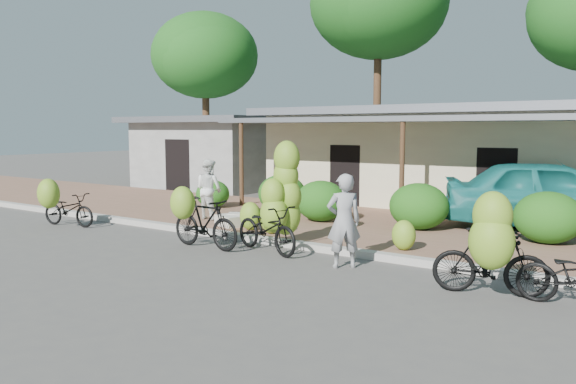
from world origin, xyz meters
The scene contains 24 objects.
ground centered at (0.00, 0.00, 0.00)m, with size 100.00×100.00×0.00m, color #504E4B.
sidewalk centered at (0.00, 5.00, 0.06)m, with size 60.00×6.00×0.12m, color #885E49.
curb centered at (0.00, 2.00, 0.07)m, with size 60.00×0.25×0.15m, color #A8A399.
shop_main centered at (0.00, 10.93, 1.72)m, with size 13.00×8.50×3.35m.
shop_grey centered at (-11.00, 10.99, 1.62)m, with size 7.00×6.00×3.15m.
tree_back_left centered at (-13.69, 13.11, 6.36)m, with size 5.41×5.31×8.38m.
tree_far_center centered at (-5.69, 16.11, 8.45)m, with size 6.35×6.32×10.88m.
hedge_0 centered at (-6.05, 5.19, 0.56)m, with size 1.13×1.01×0.88m, color #185513.
hedge_1 centered at (-3.53, 5.46, 0.70)m, with size 1.48×1.33×1.16m, color #185513.
hedge_2 centered at (-1.78, 4.82, 0.68)m, with size 1.42×1.28×1.11m, color #185513.
hedge_3 centered at (0.88, 5.12, 0.70)m, with size 1.49×1.34×1.16m, color #185513.
hedge_4 centered at (3.87, 5.06, 0.69)m, with size 1.47×1.32×1.14m, color #185513.
bike_far_left centered at (-7.34, 0.73, 0.56)m, with size 1.80×1.35×1.35m.
bike_left centered at (-2.35, 0.75, 0.64)m, with size 1.91×1.19×1.43m.
bike_center centered at (-0.93, 1.50, 0.86)m, with size 2.08×1.45×2.37m.
bike_right centered at (3.82, 0.57, 0.74)m, with size 1.84×1.38×1.72m.
loose_banana_a centered at (-2.52, 2.66, 0.47)m, with size 0.56×0.48×0.70m, color #7FB42D.
loose_banana_b centered at (-1.81, 2.56, 0.44)m, with size 0.51×0.44×0.64m, color #7FB42D.
loose_banana_c centered at (1.55, 2.62, 0.44)m, with size 0.50×0.43×0.63m, color #7FB42D.
sack_near centered at (-3.16, 3.21, 0.27)m, with size 0.85×0.40×0.30m, color beige.
sack_far centered at (-3.33, 2.75, 0.26)m, with size 0.75×0.38×0.28m, color beige.
vendor centered at (1.01, 1.03, 0.90)m, with size 0.65×0.43×1.79m, color gray.
bystander centered at (-4.57, 3.40, 0.96)m, with size 0.81×0.63×1.67m, color white.
teal_van centered at (3.58, 7.00, 1.00)m, with size 2.08×5.18×1.76m, color #1A7774.
Camera 1 is at (6.03, -8.16, 2.61)m, focal length 35.00 mm.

